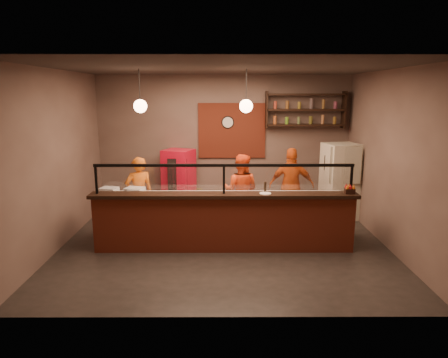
{
  "coord_description": "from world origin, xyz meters",
  "views": [
    {
      "loc": [
        -0.02,
        -7.07,
        2.78
      ],
      "look_at": [
        0.0,
        0.3,
        1.19
      ],
      "focal_mm": 32.0,
      "sensor_mm": 36.0,
      "label": 1
    }
  ],
  "objects_px": {
    "condiment_caddy": "(350,191)",
    "pepper_mill": "(265,187)",
    "cook_right": "(291,186)",
    "red_cooler": "(179,181)",
    "cook_mid": "(241,191)",
    "wall_clock": "(228,122)",
    "fridge": "(340,181)",
    "cook_left": "(139,194)",
    "pizza_dough": "(223,196)"
  },
  "relations": [
    {
      "from": "cook_left",
      "to": "cook_right",
      "type": "bearing_deg",
      "value": 165.76
    },
    {
      "from": "cook_mid",
      "to": "fridge",
      "type": "relative_size",
      "value": 0.91
    },
    {
      "from": "cook_left",
      "to": "red_cooler",
      "type": "xyz_separation_m",
      "value": [
        0.66,
        1.36,
        -0.02
      ]
    },
    {
      "from": "fridge",
      "to": "cook_left",
      "type": "bearing_deg",
      "value": 178.17
    },
    {
      "from": "cook_right",
      "to": "condiment_caddy",
      "type": "distance_m",
      "value": 1.82
    },
    {
      "from": "wall_clock",
      "to": "cook_right",
      "type": "distance_m",
      "value": 2.19
    },
    {
      "from": "red_cooler",
      "to": "pizza_dough",
      "type": "height_order",
      "value": "red_cooler"
    },
    {
      "from": "condiment_caddy",
      "to": "cook_mid",
      "type": "bearing_deg",
      "value": 143.09
    },
    {
      "from": "wall_clock",
      "to": "fridge",
      "type": "relative_size",
      "value": 0.18
    },
    {
      "from": "cook_left",
      "to": "red_cooler",
      "type": "distance_m",
      "value": 1.51
    },
    {
      "from": "cook_mid",
      "to": "pepper_mill",
      "type": "distance_m",
      "value": 1.4
    },
    {
      "from": "red_cooler",
      "to": "condiment_caddy",
      "type": "relative_size",
      "value": 9.0
    },
    {
      "from": "pepper_mill",
      "to": "cook_right",
      "type": "bearing_deg",
      "value": 64.52
    },
    {
      "from": "wall_clock",
      "to": "red_cooler",
      "type": "relative_size",
      "value": 0.2
    },
    {
      "from": "wall_clock",
      "to": "pepper_mill",
      "type": "height_order",
      "value": "wall_clock"
    },
    {
      "from": "wall_clock",
      "to": "pepper_mill",
      "type": "xyz_separation_m",
      "value": [
        0.63,
        -2.68,
        -0.95
      ]
    },
    {
      "from": "cook_right",
      "to": "pizza_dough",
      "type": "xyz_separation_m",
      "value": [
        -1.48,
        -1.23,
        0.09
      ]
    },
    {
      "from": "pepper_mill",
      "to": "fridge",
      "type": "bearing_deg",
      "value": 44.56
    },
    {
      "from": "cook_right",
      "to": "pizza_dough",
      "type": "relative_size",
      "value": 2.87
    },
    {
      "from": "red_cooler",
      "to": "pizza_dough",
      "type": "xyz_separation_m",
      "value": [
        1.05,
        -2.05,
        0.16
      ]
    },
    {
      "from": "condiment_caddy",
      "to": "pepper_mill",
      "type": "height_order",
      "value": "pepper_mill"
    },
    {
      "from": "cook_mid",
      "to": "fridge",
      "type": "distance_m",
      "value": 2.31
    },
    {
      "from": "cook_mid",
      "to": "red_cooler",
      "type": "relative_size",
      "value": 1.04
    },
    {
      "from": "cook_right",
      "to": "condiment_caddy",
      "type": "height_order",
      "value": "cook_right"
    },
    {
      "from": "cook_right",
      "to": "red_cooler",
      "type": "bearing_deg",
      "value": -11.66
    },
    {
      "from": "fridge",
      "to": "red_cooler",
      "type": "xyz_separation_m",
      "value": [
        -3.66,
        0.53,
        -0.1
      ]
    },
    {
      "from": "pizza_dough",
      "to": "condiment_caddy",
      "type": "relative_size",
      "value": 3.45
    },
    {
      "from": "cook_left",
      "to": "pepper_mill",
      "type": "relative_size",
      "value": 8.11
    },
    {
      "from": "cook_right",
      "to": "fridge",
      "type": "relative_size",
      "value": 0.97
    },
    {
      "from": "condiment_caddy",
      "to": "cook_right",
      "type": "bearing_deg",
      "value": 113.96
    },
    {
      "from": "cook_left",
      "to": "pizza_dough",
      "type": "distance_m",
      "value": 1.85
    },
    {
      "from": "fridge",
      "to": "pepper_mill",
      "type": "relative_size",
      "value": 8.96
    },
    {
      "from": "wall_clock",
      "to": "cook_mid",
      "type": "bearing_deg",
      "value": -79.42
    },
    {
      "from": "cook_right",
      "to": "wall_clock",
      "type": "bearing_deg",
      "value": -33.21
    },
    {
      "from": "cook_left",
      "to": "condiment_caddy",
      "type": "distance_m",
      "value": 4.09
    },
    {
      "from": "wall_clock",
      "to": "cook_right",
      "type": "bearing_deg",
      "value": -39.56
    },
    {
      "from": "wall_clock",
      "to": "fridge",
      "type": "distance_m",
      "value": 2.92
    },
    {
      "from": "cook_mid",
      "to": "pepper_mill",
      "type": "xyz_separation_m",
      "value": [
        0.37,
        -1.29,
        0.38
      ]
    },
    {
      "from": "wall_clock",
      "to": "pizza_dough",
      "type": "xyz_separation_m",
      "value": [
        -0.11,
        -2.36,
        -1.19
      ]
    },
    {
      "from": "cook_mid",
      "to": "cook_right",
      "type": "relative_size",
      "value": 0.94
    },
    {
      "from": "cook_left",
      "to": "pizza_dough",
      "type": "relative_size",
      "value": 2.69
    },
    {
      "from": "red_cooler",
      "to": "cook_right",
      "type": "bearing_deg",
      "value": 4.15
    },
    {
      "from": "cook_left",
      "to": "cook_right",
      "type": "distance_m",
      "value": 3.24
    },
    {
      "from": "pizza_dough",
      "to": "wall_clock",
      "type": "bearing_deg",
      "value": 87.3
    },
    {
      "from": "fridge",
      "to": "cook_mid",
      "type": "bearing_deg",
      "value": -178.82
    },
    {
      "from": "wall_clock",
      "to": "fridge",
      "type": "bearing_deg",
      "value": -18.63
    },
    {
      "from": "wall_clock",
      "to": "condiment_caddy",
      "type": "xyz_separation_m",
      "value": [
        2.1,
        -2.77,
        -0.99
      ]
    },
    {
      "from": "wall_clock",
      "to": "red_cooler",
      "type": "distance_m",
      "value": 1.81
    },
    {
      "from": "wall_clock",
      "to": "cook_mid",
      "type": "height_order",
      "value": "wall_clock"
    },
    {
      "from": "cook_left",
      "to": "red_cooler",
      "type": "bearing_deg",
      "value": -139.8
    }
  ]
}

